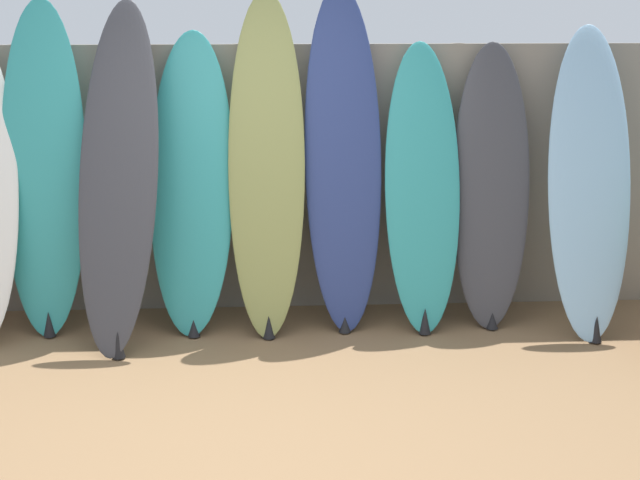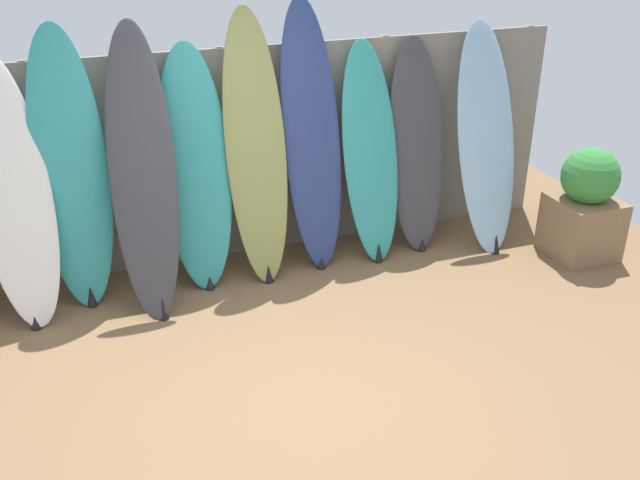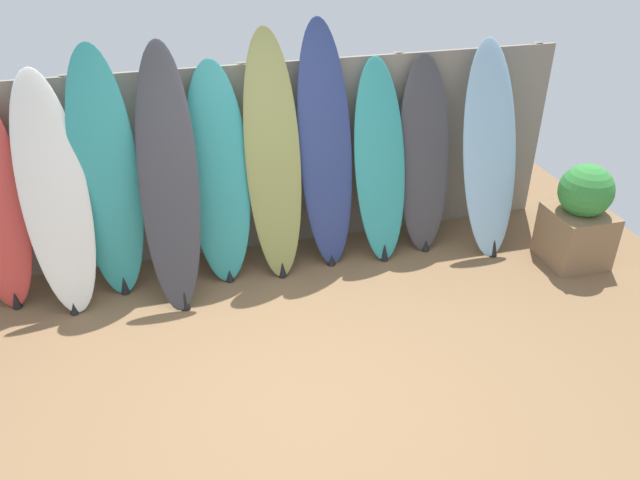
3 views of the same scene
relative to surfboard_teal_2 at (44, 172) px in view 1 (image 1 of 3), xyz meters
name	(u,v)px [view 1 (image 1 of 3)]	position (x,y,z in m)	size (l,w,h in m)	color
ground	(234,444)	(1.23, -1.66, -1.03)	(7.68, 7.68, 0.00)	brown
fence_back	(242,180)	(1.23, 0.35, -0.13)	(6.08, 0.11, 1.80)	gray
surfboard_teal_2	(44,172)	(0.00, 0.00, 0.00)	(0.56, 0.48, 2.10)	teal
surfboard_charcoal_3	(119,177)	(0.50, -0.20, 0.00)	(0.58, 0.91, 2.10)	#38383D
surfboard_teal_4	(192,185)	(0.92, 0.00, -0.09)	(0.59, 0.61, 1.90)	teal
surfboard_olive_5	(267,168)	(1.40, -0.04, 0.02)	(0.50, 0.60, 2.15)	olive
surfboard_navy_6	(343,161)	(1.88, 0.02, 0.05)	(0.53, 0.58, 2.19)	navy
surfboard_teal_7	(422,189)	(2.40, -0.02, -0.13)	(0.49, 0.59, 1.83)	teal
surfboard_charcoal_8	(491,187)	(2.85, 0.02, -0.13)	(0.55, 0.58, 1.82)	#38383D
surfboard_skyblue_9	(589,183)	(3.44, -0.13, -0.08)	(0.61, 0.84, 1.94)	#8CB7D6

